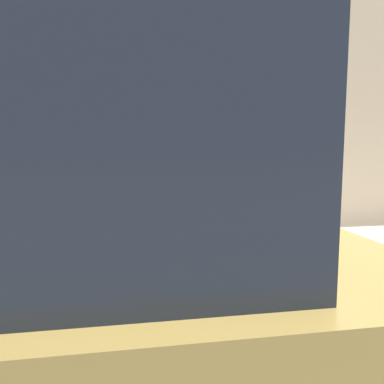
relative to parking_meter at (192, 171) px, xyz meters
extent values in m
plane|color=slate|center=(0.23, -1.07, -1.27)|extent=(60.00, 60.00, 0.00)
cube|color=#BCB7AD|center=(0.23, 1.13, -1.21)|extent=(24.00, 2.80, 0.12)
cube|color=tan|center=(0.23, 3.05, 1.16)|extent=(24.00, 0.30, 4.87)
cylinder|color=gray|center=(0.00, 0.00, -0.63)|extent=(0.05, 0.05, 1.06)
cube|color=black|center=(0.00, 0.00, 0.09)|extent=(0.19, 0.11, 0.38)
cube|color=gray|center=(0.00, -0.06, 0.12)|extent=(0.10, 0.01, 0.13)
cylinder|color=black|center=(0.00, 0.00, 0.34)|extent=(0.19, 0.09, 0.19)
cylinder|color=black|center=(-0.38, -0.83, -0.94)|extent=(0.65, 0.22, 0.65)
camera|label=1|loc=(-0.58, -3.30, 0.20)|focal=35.00mm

